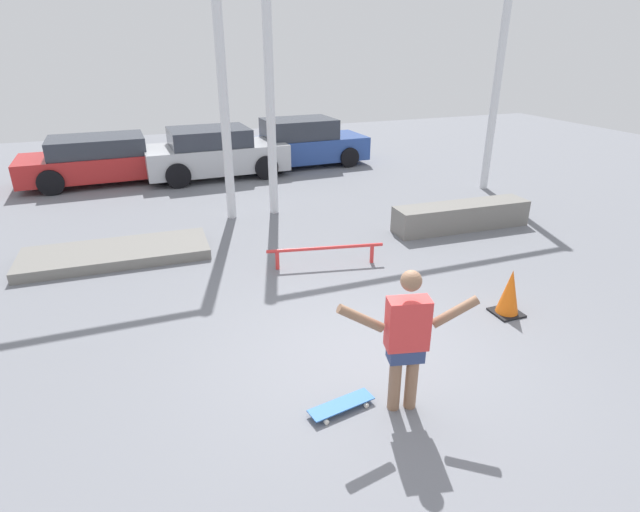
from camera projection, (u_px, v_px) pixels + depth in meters
The scene contains 12 objects.
ground_plane at pixel (368, 358), 6.30m from camera, with size 36.00×36.00×0.00m, color slate.
skateboarder at pixel (407, 336), 5.11m from camera, with size 1.46×0.44×1.65m.
skateboard at pixel (341, 405), 5.40m from camera, with size 0.77×0.34×0.08m.
grind_box at pixel (461, 216), 10.57m from camera, with size 2.98×0.64×0.54m, color slate.
manual_pad at pixel (116, 253), 9.16m from camera, with size 3.28×1.26×0.19m, color slate.
grind_rail at pixel (325, 251), 8.78m from camera, with size 2.05×0.46×0.37m.
canopy_support_left at pixel (57, 54), 8.99m from camera, with size 6.10×0.20×5.57m.
canopy_support_right at pixel (395, 51), 11.24m from camera, with size 6.10×0.20×5.57m.
parked_car_red at pixel (104, 160), 13.95m from camera, with size 4.54×2.08×1.27m.
parked_car_silver at pixel (215, 153), 14.49m from camera, with size 4.04×2.07×1.40m.
parked_car_blue at pixel (302, 143), 15.82m from camera, with size 3.96×1.95×1.46m.
traffic_cone at pixel (510, 293), 7.20m from camera, with size 0.40×0.40×0.70m.
Camera 1 is at (-2.44, -4.71, 3.69)m, focal length 28.00 mm.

